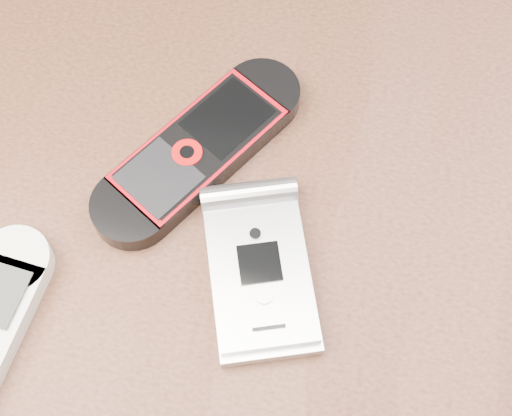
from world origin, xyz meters
name	(u,v)px	position (x,y,z in m)	size (l,w,h in m)	color
table	(250,272)	(0.00, 0.00, 0.64)	(1.20, 0.80, 0.75)	black
nokia_black_red	(200,149)	(-0.04, 0.04, 0.76)	(0.05, 0.17, 0.02)	black
motorola_razr	(260,273)	(0.02, -0.04, 0.76)	(0.06, 0.12, 0.02)	silver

